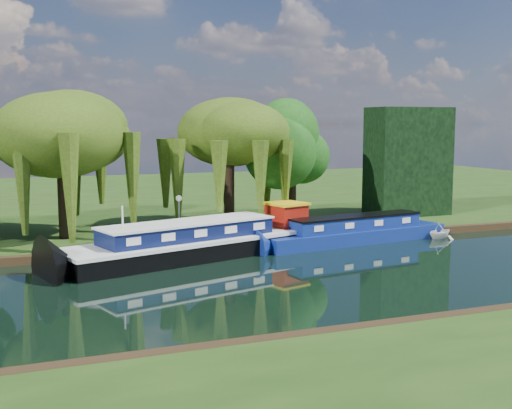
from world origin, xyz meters
name	(u,v)px	position (x,y,z in m)	size (l,w,h in m)	color
ground	(228,287)	(0.00, 0.00, 0.00)	(120.00, 120.00, 0.00)	black
far_bank	(111,199)	(0.00, 34.00, 0.23)	(120.00, 52.00, 0.45)	#1D380F
dutch_barge	(204,241)	(0.93, 6.81, 0.82)	(16.05, 7.80, 3.31)	black
narrowboat	(356,232)	(10.77, 7.30, 0.65)	(12.75, 3.77, 1.83)	navy
white_cruiser	(440,238)	(16.53, 6.69, 0.00)	(1.83, 2.12, 1.12)	silver
willow_left	(62,137)	(-5.90, 12.85, 6.47)	(6.91, 6.91, 8.28)	black
willow_right	(229,143)	(4.42, 12.72, 6.03)	(6.28, 6.28, 7.65)	black
tree_far_right	(293,150)	(9.18, 13.23, 5.46)	(4.44, 4.44, 7.27)	black
conifer_hedge	(408,161)	(19.00, 14.00, 4.45)	(6.00, 3.00, 8.00)	black
lamppost	(179,205)	(0.50, 10.50, 2.42)	(0.36, 0.36, 2.56)	silver
mooring_posts	(171,236)	(-0.50, 8.40, 0.95)	(19.16, 0.16, 1.00)	silver
reeds_near	(466,303)	(6.87, -7.57, 0.55)	(33.70, 1.50, 1.10)	#254D14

